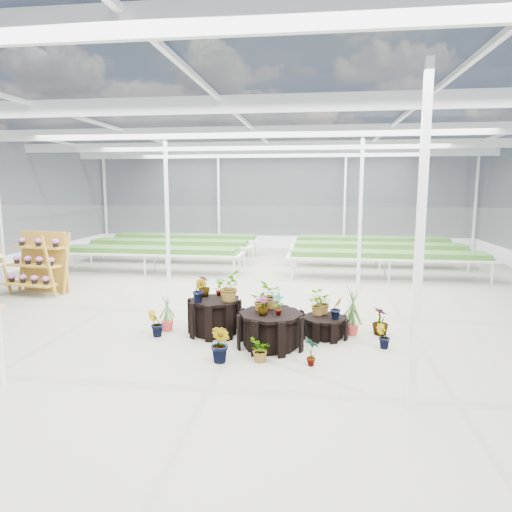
# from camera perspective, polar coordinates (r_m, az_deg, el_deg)

# --- Properties ---
(ground_plane) EXTENTS (24.00, 24.00, 0.00)m
(ground_plane) POSITION_cam_1_polar(r_m,az_deg,el_deg) (10.54, -2.02, -7.64)
(ground_plane) COLOR gray
(ground_plane) RESTS_ON ground
(greenhouse_shell) EXTENTS (18.00, 24.00, 4.50)m
(greenhouse_shell) POSITION_cam_1_polar(r_m,az_deg,el_deg) (10.14, -2.09, 4.66)
(greenhouse_shell) COLOR white
(greenhouse_shell) RESTS_ON ground
(steel_frame) EXTENTS (18.00, 24.00, 4.50)m
(steel_frame) POSITION_cam_1_polar(r_m,az_deg,el_deg) (10.14, -2.09, 4.66)
(steel_frame) COLOR silver
(steel_frame) RESTS_ON ground
(nursery_benches) EXTENTS (16.00, 7.00, 0.84)m
(nursery_benches) POSITION_cam_1_polar(r_m,az_deg,el_deg) (17.44, 1.88, 0.30)
(nursery_benches) COLOR silver
(nursery_benches) RESTS_ON ground
(plinth_tall) EXTENTS (1.05, 1.05, 0.72)m
(plinth_tall) POSITION_cam_1_polar(r_m,az_deg,el_deg) (9.33, -5.18, -7.55)
(plinth_tall) COLOR black
(plinth_tall) RESTS_ON ground
(plinth_mid) EXTENTS (1.59, 1.59, 0.65)m
(plinth_mid) POSITION_cam_1_polar(r_m,az_deg,el_deg) (8.59, 1.86, -9.19)
(plinth_mid) COLOR black
(plinth_mid) RESTS_ON ground
(plinth_low) EXTENTS (1.18, 1.18, 0.40)m
(plinth_low) POSITION_cam_1_polar(r_m,az_deg,el_deg) (9.26, 8.54, -8.75)
(plinth_low) COLOR black
(plinth_low) RESTS_ON ground
(shelf_rack) EXTENTS (1.75, 1.12, 1.72)m
(shelf_rack) POSITION_cam_1_polar(r_m,az_deg,el_deg) (13.96, -25.90, -0.85)
(shelf_rack) COLOR olive
(shelf_rack) RESTS_ON ground
(nursery_plants) EXTENTS (4.86, 3.06, 1.30)m
(nursery_plants) POSITION_cam_1_polar(r_m,az_deg,el_deg) (9.00, 1.68, -6.50)
(nursery_plants) COLOR #335926
(nursery_plants) RESTS_ON ground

